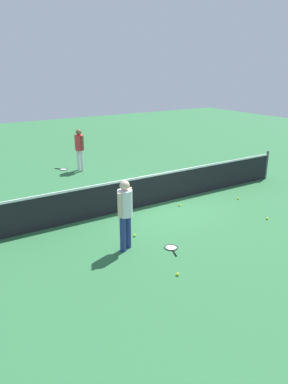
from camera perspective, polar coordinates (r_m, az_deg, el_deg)
ground_plane at (r=11.51m, az=2.15°, el=-1.74°), size 40.00×40.00×0.00m
court_net at (r=11.34m, az=2.18°, el=0.62°), size 10.09×0.09×1.07m
player_near_side at (r=8.32m, az=-2.97°, el=-2.73°), size 0.51×0.46×1.70m
player_far_side at (r=15.08m, az=-10.06°, el=7.04°), size 0.43×0.52×1.70m
tennis_racket_near_player at (r=8.77m, az=4.31°, el=-8.73°), size 0.40×0.61×0.03m
tennis_racket_far_player at (r=15.57m, az=-12.56°, el=3.48°), size 0.49×0.57×0.03m
tennis_ball_near_player at (r=10.86m, az=18.73°, el=-3.94°), size 0.07×0.07×0.07m
tennis_ball_by_net at (r=12.18m, az=14.48°, el=-0.99°), size 0.07×0.07×0.07m
tennis_ball_midcourt at (r=11.29m, az=5.62°, el=-2.08°), size 0.07×0.07×0.07m
tennis_ball_baseline at (r=9.30m, az=-1.48°, el=-6.82°), size 0.07×0.07×0.07m
tennis_ball_stray_left at (r=7.74m, az=5.27°, el=-12.69°), size 0.07×0.07×0.07m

